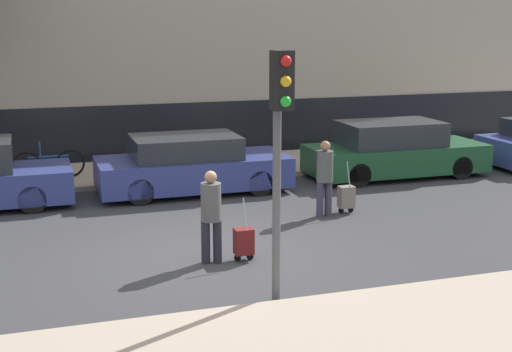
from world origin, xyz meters
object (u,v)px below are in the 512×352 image
object	(u,v)px
trolley_left	(244,241)
parked_car_2	(394,151)
parked_bicycle	(49,164)
parked_car_1	(191,166)
traffic_light	(280,127)
pedestrian_left	(211,211)
trolley_right	(346,197)
pedestrian_right	(325,174)

from	to	relation	value
trolley_left	parked_car_2	bearing A→B (deg)	42.14
trolley_left	parked_bicycle	distance (m)	7.67
parked_car_1	trolley_left	world-z (taller)	parked_car_1
parked_car_1	traffic_light	size ratio (longest dim) A/B	1.24
parked_car_2	pedestrian_left	distance (m)	8.00
trolley_right	traffic_light	distance (m)	5.65
parked_car_2	pedestrian_left	size ratio (longest dim) A/B	2.93
parked_car_1	pedestrian_left	size ratio (longest dim) A/B	2.82
pedestrian_left	pedestrian_right	world-z (taller)	pedestrian_right
pedestrian_right	trolley_right	size ratio (longest dim) A/B	1.42
parked_car_1	pedestrian_right	size ratio (longest dim) A/B	2.81
trolley_left	traffic_light	size ratio (longest dim) A/B	0.30
parked_bicycle	traffic_light	bearing A→B (deg)	-72.50
pedestrian_right	traffic_light	world-z (taller)	traffic_light
parked_car_2	trolley_right	bearing A→B (deg)	-133.19
pedestrian_left	trolley_left	xyz separation A→B (m)	(0.55, -0.07, -0.56)
parked_car_2	pedestrian_right	size ratio (longest dim) A/B	2.92
parked_car_1	parked_bicycle	bearing A→B (deg)	147.75
pedestrian_right	traffic_light	size ratio (longest dim) A/B	0.44
pedestrian_left	trolley_right	size ratio (longest dim) A/B	1.42
parked_car_1	parked_bicycle	size ratio (longest dim) A/B	2.53
trolley_left	traffic_light	xyz separation A→B (m)	(-0.07, -1.96, 2.25)
pedestrian_right	traffic_light	xyz separation A→B (m)	(-2.49, -4.12, 1.69)
pedestrian_right	parked_bicycle	xyz separation A→B (m)	(-5.34, 4.92, -0.41)
parked_car_2	pedestrian_left	xyz separation A→B (m)	(-6.20, -5.05, 0.22)
traffic_light	trolley_left	bearing A→B (deg)	87.92
pedestrian_right	trolley_right	xyz separation A→B (m)	(0.54, 0.08, -0.55)
parked_car_2	parked_bicycle	xyz separation A→B (m)	(-8.58, 1.97, -0.18)
pedestrian_right	parked_car_1	bearing A→B (deg)	-62.09
trolley_left	parked_bicycle	bearing A→B (deg)	112.41
trolley_right	traffic_light	xyz separation A→B (m)	(-3.03, -4.20, 2.24)
traffic_light	parked_bicycle	bearing A→B (deg)	107.50
parked_bicycle	pedestrian_left	bearing A→B (deg)	-71.29
parked_car_1	trolley_right	distance (m)	3.93
pedestrian_right	traffic_light	distance (m)	5.10
pedestrian_left	parked_bicycle	size ratio (longest dim) A/B	0.90
traffic_light	parked_car_2	bearing A→B (deg)	51.01
trolley_left	parked_bicycle	size ratio (longest dim) A/B	0.62
parked_car_1	trolley_left	xyz separation A→B (m)	(-0.26, -5.08, -0.30)
pedestrian_left	pedestrian_right	bearing A→B (deg)	-137.70
traffic_light	parked_car_1	bearing A→B (deg)	87.34
parked_car_1	parked_bicycle	distance (m)	3.76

